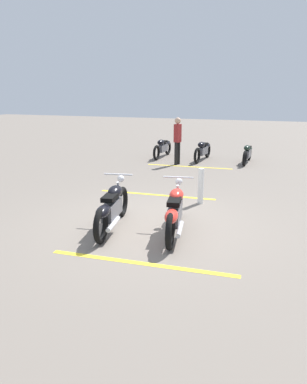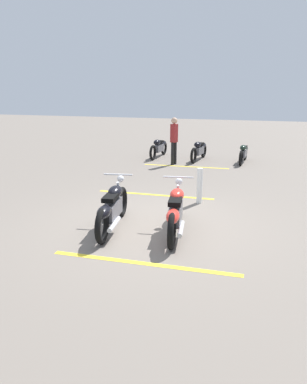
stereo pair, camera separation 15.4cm
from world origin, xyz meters
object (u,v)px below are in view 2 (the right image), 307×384
(motorcycle_row_far_left, at_px, (244,153))
(bollard_post, at_px, (200,186))
(motorcycle_row_center, at_px, (159,147))
(bystander_near_row, at_px, (174,139))
(motorcycle_bright_foreground, at_px, (176,212))
(motorcycle_row_left, at_px, (199,150))
(motorcycle_dark_foreground, at_px, (112,208))

(motorcycle_row_far_left, xyz_separation_m, bollard_post, (-5.92, 0.51, 0.05))
(motorcycle_row_center, bearing_deg, bystander_near_row, 38.49)
(motorcycle_row_far_left, bearing_deg, bystander_near_row, -61.25)
(bollard_post, bearing_deg, motorcycle_bright_foreground, 179.76)
(motorcycle_bright_foreground, relative_size, motorcycle_row_left, 1.07)
(motorcycle_row_far_left, distance_m, bystander_near_row, 2.85)
(motorcycle_dark_foreground, bearing_deg, bystander_near_row, -4.40)
(motorcycle_row_left, distance_m, bollard_post, 6.00)
(motorcycle_row_left, distance_m, bystander_near_row, 1.52)
(bollard_post, bearing_deg, motorcycle_row_left, 12.01)
(motorcycle_row_center, height_order, bystander_near_row, bystander_near_row)
(motorcycle_row_left, height_order, bystander_near_row, bystander_near_row)
(motorcycle_dark_foreground, relative_size, bollard_post, 2.49)
(motorcycle_row_left, relative_size, bystander_near_row, 1.17)
(motorcycle_bright_foreground, distance_m, motorcycle_dark_foreground, 1.28)
(motorcycle_dark_foreground, height_order, motorcycle_row_left, motorcycle_dark_foreground)
(motorcycle_row_center, xyz_separation_m, bollard_post, (-6.00, -3.01, 0.02))
(motorcycle_bright_foreground, relative_size, bollard_post, 2.49)
(motorcycle_bright_foreground, height_order, motorcycle_row_far_left, motorcycle_bright_foreground)
(motorcycle_bright_foreground, relative_size, motorcycle_row_center, 1.07)
(motorcycle_row_left, bearing_deg, bollard_post, 16.21)
(motorcycle_row_far_left, xyz_separation_m, motorcycle_row_center, (0.08, 3.52, 0.03))
(motorcycle_bright_foreground, height_order, bystander_near_row, bystander_near_row)
(motorcycle_row_far_left, relative_size, bollard_post, 2.16)
(motorcycle_row_left, bearing_deg, motorcycle_row_center, -90.13)
(motorcycle_row_far_left, bearing_deg, motorcycle_dark_foreground, -10.32)
(motorcycle_row_center, distance_m, bystander_near_row, 1.79)
(motorcycle_row_far_left, height_order, motorcycle_row_center, motorcycle_row_center)
(motorcycle_row_center, xyz_separation_m, bystander_near_row, (-1.34, -1.03, 0.57))
(motorcycle_row_far_left, xyz_separation_m, motorcycle_row_left, (-0.05, 1.76, 0.03))
(bystander_near_row, bearing_deg, motorcycle_row_far_left, 43.57)
(motorcycle_row_far_left, height_order, bollard_post, bollard_post)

